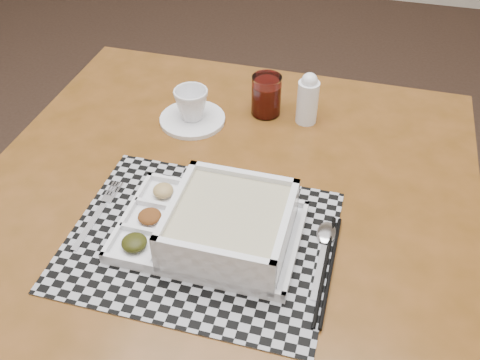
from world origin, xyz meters
name	(u,v)px	position (x,y,z in m)	size (l,w,h in m)	color
floor	(32,237)	(0.00, 0.00, 0.00)	(5.00, 5.00, 0.00)	#322219
dining_table	(223,219)	(0.85, -0.35, 0.66)	(0.98, 0.98, 0.74)	#4F300E
placemat	(201,240)	(0.84, -0.48, 0.74)	(0.46, 0.37, 0.00)	#95969C
serving_tray	(223,228)	(0.88, -0.47, 0.77)	(0.32, 0.22, 0.09)	white
fork	(99,212)	(0.64, -0.47, 0.74)	(0.02, 0.19, 0.00)	silver
spoon	(325,238)	(1.06, -0.42, 0.74)	(0.04, 0.18, 0.01)	silver
chopsticks	(328,269)	(1.07, -0.49, 0.74)	(0.02, 0.24, 0.01)	black
saucer	(192,119)	(0.71, -0.14, 0.74)	(0.15, 0.15, 0.01)	white
cup	(191,104)	(0.71, -0.14, 0.78)	(0.08, 0.08, 0.07)	white
juice_glass	(266,97)	(0.87, -0.06, 0.78)	(0.07, 0.07, 0.10)	white
creamer_bottle	(308,99)	(0.96, -0.07, 0.80)	(0.05, 0.05, 0.12)	white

